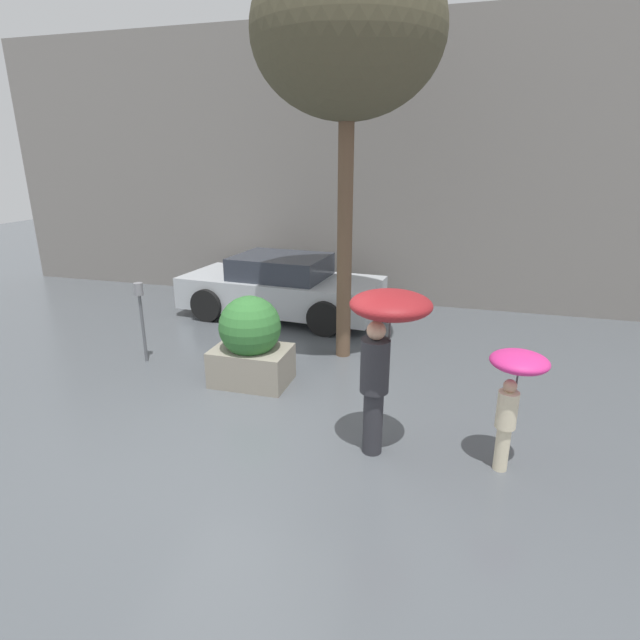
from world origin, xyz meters
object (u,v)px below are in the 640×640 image
at_px(parked_car_near, 281,288).
at_px(person_child, 515,382).
at_px(parking_meter, 141,306).
at_px(planter_box, 251,342).
at_px(person_adult, 385,332).
at_px(street_tree, 348,35).

bearing_deg(parked_car_near, person_child, -132.48).
distance_m(person_child, parked_car_near, 6.20).
height_order(parked_car_near, parking_meter, parking_meter).
xyz_separation_m(planter_box, parked_car_near, (-0.71, 3.27, -0.04)).
xyz_separation_m(person_adult, parking_meter, (-4.18, 1.59, -0.50)).
xyz_separation_m(planter_box, parking_meter, (-2.02, 0.28, 0.31)).
bearing_deg(planter_box, parking_meter, 172.10).
height_order(planter_box, street_tree, street_tree).
height_order(person_adult, street_tree, street_tree).
distance_m(parked_car_near, parking_meter, 3.28).
bearing_deg(street_tree, parked_car_near, 134.16).
bearing_deg(person_adult, street_tree, 93.48).
height_order(person_child, street_tree, street_tree).
relative_size(person_adult, parked_car_near, 0.45).
bearing_deg(person_child, person_adult, 136.20).
xyz_separation_m(person_child, street_tree, (-2.45, 2.69, 3.85)).
height_order(parked_car_near, street_tree, street_tree).
height_order(planter_box, person_child, person_child).
height_order(person_adult, parking_meter, person_adult).
relative_size(parked_car_near, street_tree, 0.70).
relative_size(planter_box, person_child, 1.00).
distance_m(planter_box, person_adult, 2.65).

